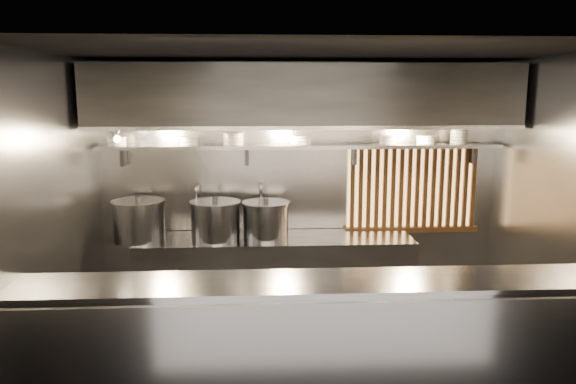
{
  "coord_description": "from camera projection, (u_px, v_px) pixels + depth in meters",
  "views": [
    {
      "loc": [
        -0.49,
        -4.81,
        2.49
      ],
      "look_at": [
        -0.19,
        0.55,
        1.51
      ],
      "focal_mm": 35.0,
      "sensor_mm": 36.0,
      "label": 1
    }
  ],
  "objects": [
    {
      "name": "bowl_stack_5",
      "position": [
        425.0,
        140.0,
        6.23
      ],
      "size": [
        0.21,
        0.21,
        0.09
      ],
      "color": "silver",
      "rests_on": "bowl_shelf"
    },
    {
      "name": "bowl_stack_6",
      "position": [
        459.0,
        136.0,
        6.24
      ],
      "size": [
        0.21,
        0.21,
        0.17
      ],
      "color": "silver",
      "rests_on": "bowl_shelf"
    },
    {
      "name": "stock_pot_left",
      "position": [
        139.0,
        220.0,
        5.98
      ],
      "size": [
        0.72,
        0.72,
        0.48
      ],
      "rotation": [
        0.0,
        0.0,
        -0.33
      ],
      "color": "#949498",
      "rests_on": "cooking_bench"
    },
    {
      "name": "floor",
      "position": [
        312.0,
        362.0,
        5.2
      ],
      "size": [
        4.5,
        4.5,
        0.0
      ],
      "primitive_type": "plane",
      "color": "black",
      "rests_on": "ground"
    },
    {
      "name": "bowl_stack_4",
      "position": [
        388.0,
        140.0,
        6.2
      ],
      "size": [
        0.2,
        0.2,
        0.09
      ],
      "color": "silver",
      "rests_on": "bowl_shelf"
    },
    {
      "name": "bowl_stack_3",
      "position": [
        302.0,
        140.0,
        6.15
      ],
      "size": [
        0.22,
        0.22,
        0.09
      ],
      "color": "silver",
      "rests_on": "bowl_shelf"
    },
    {
      "name": "bowl_stack_2",
      "position": [
        233.0,
        139.0,
        6.1
      ],
      "size": [
        0.23,
        0.23,
        0.13
      ],
      "color": "silver",
      "rests_on": "bowl_shelf"
    },
    {
      "name": "wall_back",
      "position": [
        300.0,
        186.0,
        6.42
      ],
      "size": [
        4.5,
        0.0,
        4.5
      ],
      "primitive_type": "plane",
      "rotation": [
        1.57,
        0.0,
        0.0
      ],
      "color": "gray",
      "rests_on": "floor"
    },
    {
      "name": "serving_counter",
      "position": [
        325.0,
        353.0,
        4.16
      ],
      "size": [
        4.5,
        0.56,
        1.13
      ],
      "color": "#949498",
      "rests_on": "floor"
    },
    {
      "name": "wall_right",
      "position": [
        560.0,
        212.0,
        5.08
      ],
      "size": [
        0.0,
        3.0,
        3.0
      ],
      "primitive_type": "plane",
      "rotation": [
        1.57,
        0.0,
        -1.57
      ],
      "color": "gray",
      "rests_on": "floor"
    },
    {
      "name": "cooking_bench",
      "position": [
        275.0,
        277.0,
        6.21
      ],
      "size": [
        3.0,
        0.7,
        0.9
      ],
      "primitive_type": "cube",
      "color": "#949498",
      "rests_on": "floor"
    },
    {
      "name": "bowl_stack_1",
      "position": [
        189.0,
        141.0,
        6.08
      ],
      "size": [
        0.22,
        0.22,
        0.09
      ],
      "color": "silver",
      "rests_on": "bowl_shelf"
    },
    {
      "name": "heat_lamp",
      "position": [
        115.0,
        133.0,
        5.56
      ],
      "size": [
        0.25,
        0.35,
        0.2
      ],
      "color": "#949498",
      "rests_on": "exhaust_hood"
    },
    {
      "name": "wood_screen",
      "position": [
        413.0,
        188.0,
        6.45
      ],
      "size": [
        1.56,
        0.09,
        1.04
      ],
      "color": "#FEC372",
      "rests_on": "wall_back"
    },
    {
      "name": "stock_pot_right",
      "position": [
        216.0,
        220.0,
        6.01
      ],
      "size": [
        0.58,
        0.58,
        0.46
      ],
      "rotation": [
        0.0,
        0.0,
        -0.07
      ],
      "color": "#949498",
      "rests_on": "cooking_bench"
    },
    {
      "name": "ceiling",
      "position": [
        314.0,
        52.0,
        4.7
      ],
      "size": [
        4.5,
        4.5,
        0.0
      ],
      "primitive_type": "plane",
      "rotation": [
        3.14,
        0.0,
        0.0
      ],
      "color": "black",
      "rests_on": "wall_back"
    },
    {
      "name": "pendant_bulb",
      "position": [
        293.0,
        140.0,
        6.02
      ],
      "size": [
        0.09,
        0.09,
        0.19
      ],
      "color": "#2D2D30",
      "rests_on": "exhaust_hood"
    },
    {
      "name": "faucet_left",
      "position": [
        198.0,
        198.0,
        6.25
      ],
      "size": [
        0.04,
        0.3,
        0.5
      ],
      "color": "silver",
      "rests_on": "wall_back"
    },
    {
      "name": "bowl_stack_0",
      "position": [
        117.0,
        141.0,
        6.04
      ],
      "size": [
        0.21,
        0.21,
        0.09
      ],
      "color": "silver",
      "rests_on": "bowl_shelf"
    },
    {
      "name": "wall_left",
      "position": [
        53.0,
        218.0,
        4.82
      ],
      "size": [
        0.0,
        3.0,
        3.0
      ],
      "primitive_type": "plane",
      "rotation": [
        1.57,
        0.0,
        1.57
      ],
      "color": "gray",
      "rests_on": "floor"
    },
    {
      "name": "stock_pot_mid",
      "position": [
        266.0,
        220.0,
        6.08
      ],
      "size": [
        0.53,
        0.53,
        0.44
      ],
      "rotation": [
        0.0,
        0.0,
        -0.03
      ],
      "color": "#949498",
      "rests_on": "cooking_bench"
    },
    {
      "name": "faucet_right",
      "position": [
        261.0,
        197.0,
        6.28
      ],
      "size": [
        0.04,
        0.3,
        0.5
      ],
      "color": "silver",
      "rests_on": "wall_back"
    },
    {
      "name": "exhaust_hood",
      "position": [
        303.0,
        96.0,
        5.85
      ],
      "size": [
        4.4,
        0.81,
        0.65
      ],
      "color": "#2D2D30",
      "rests_on": "ceiling"
    },
    {
      "name": "bowl_shelf",
      "position": [
        301.0,
        146.0,
        6.16
      ],
      "size": [
        4.4,
        0.34,
        0.04
      ],
      "primitive_type": "cube",
      "color": "#949498",
      "rests_on": "wall_back"
    }
  ]
}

